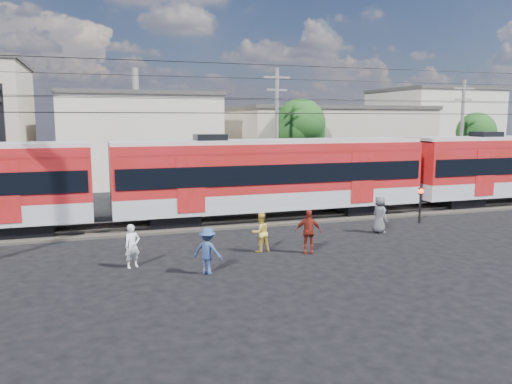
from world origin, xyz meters
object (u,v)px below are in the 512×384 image
Objects in this scene: car_silver at (488,181)px; pedestrian_c at (208,251)px; crossing_signal at (420,199)px; pedestrian_a at (132,246)px; commuter_train at (275,174)px.

pedestrian_c is at bearing 125.50° from car_silver.
car_silver is at bearing 34.86° from crossing_signal.
pedestrian_a is 28.82m from car_silver.
commuter_train reaches higher than pedestrian_a.
car_silver is (18.61, 5.17, -1.72)m from commuter_train.
pedestrian_a is at bearing -167.16° from crossing_signal.
car_silver is 14.67m from crossing_signal.
crossing_signal is at bearing -119.88° from pedestrian_c.
commuter_train is 19.40m from car_silver.
commuter_train is at bearing 18.29° from pedestrian_a.
pedestrian_a is 2.82m from pedestrian_c.
pedestrian_c reaches higher than pedestrian_a.
pedestrian_a is (-7.75, -6.48, -1.63)m from commuter_train.
car_silver is at bearing 15.53° from commuter_train.
crossing_signal is (-12.03, -8.38, 0.57)m from car_silver.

